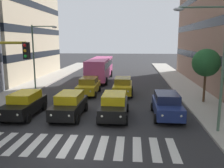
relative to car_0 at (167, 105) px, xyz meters
name	(u,v)px	position (x,y,z in m)	size (l,w,h in m)	color
ground_plane	(77,146)	(5.33, 5.25, -0.89)	(180.00, 180.00, 0.00)	#2D2D30
crosswalk_markings	(76,146)	(5.33, 5.25, -0.88)	(10.35, 2.80, 0.01)	silver
car_0	(167,105)	(0.00, 0.00, 0.00)	(2.02, 4.44, 1.72)	navy
car_1	(114,105)	(3.75, 0.47, 0.00)	(2.02, 4.44, 1.72)	black
car_2	(69,105)	(6.95, 0.55, 0.00)	(2.02, 4.44, 1.72)	black
car_3	(25,104)	(10.24, 0.67, 0.00)	(2.02, 4.44, 1.72)	black
car_row2_0	(123,86)	(3.45, -6.89, 0.00)	(2.02, 4.44, 1.72)	gold
car_row2_1	(89,86)	(6.91, -6.65, 0.00)	(2.02, 4.44, 1.72)	gold
bus_behind_traffic	(100,67)	(6.95, -15.44, 0.97)	(2.78, 10.50, 3.00)	#DB5193
street_lamp_left	(215,56)	(-2.12, 2.85, 3.67)	(2.98, 0.28, 7.19)	#4C6B56
street_lamp_right	(37,50)	(12.80, -8.36, 3.50)	(2.84, 0.28, 6.90)	#4C6B56
street_tree_1	(206,63)	(-3.73, -4.04, 2.66)	(2.36, 2.36, 4.59)	#513823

